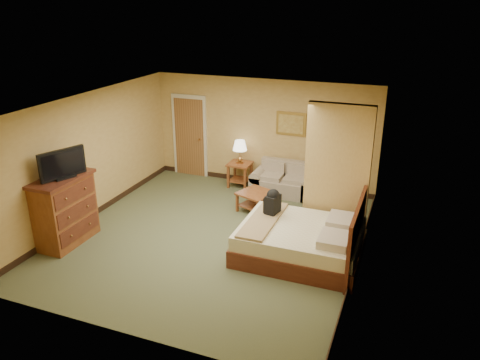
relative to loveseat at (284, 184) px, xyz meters
The scene contains 17 objects.
floor 2.67m from the loveseat, 105.13° to the right, with size 6.00×6.00×0.00m, color #525939.
ceiling 3.55m from the loveseat, 105.13° to the right, with size 6.00×6.00×0.00m, color white.
back_wall 1.33m from the loveseat, 148.06° to the left, with size 5.50×0.02×2.60m, color tan.
left_wall 4.42m from the loveseat, 143.30° to the right, with size 0.02×6.00×2.60m, color tan.
right_wall 3.45m from the loveseat, 51.31° to the right, with size 0.02×6.00×2.60m, color tan.
partition 2.43m from the loveseat, 48.45° to the right, with size 1.20×0.15×2.60m, color tan.
door 2.79m from the loveseat, behind, with size 0.94×0.16×2.10m.
baseboard 0.83m from the loveseat, 148.66° to the left, with size 5.50×0.02×0.12m, color black.
loveseat is the anchor object (origin of this frame).
side_table 1.16m from the loveseat, behind, with size 0.54×0.54×0.60m.
table_lamp 1.39m from the loveseat, behind, with size 0.34×0.34×0.57m.
coffee_table 1.18m from the loveseat, 104.68° to the right, with size 0.87×0.87×0.44m.
wall_picture 1.41m from the loveseat, 90.00° to the left, with size 0.71×0.04×0.55m.
dresser 4.91m from the loveseat, 130.42° to the right, with size 0.65×1.23×1.31m.
tv 5.00m from the loveseat, 129.52° to the right, with size 0.37×0.84×0.53m.
bed 2.89m from the loveseat, 67.21° to the right, with size 2.14×1.82×1.17m.
backpack 2.48m from the loveseat, 79.32° to the right, with size 0.26×0.33×0.51m.
Camera 1 is at (3.39, -7.33, 4.34)m, focal length 35.00 mm.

